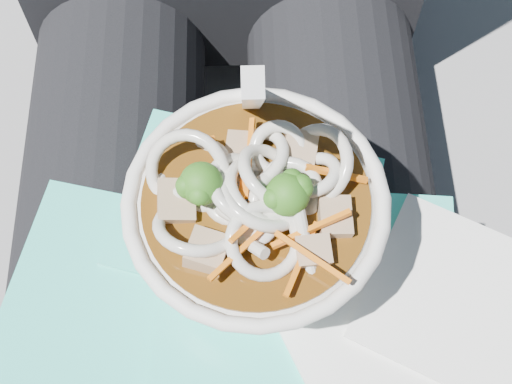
{
  "coord_description": "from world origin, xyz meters",
  "views": [
    {
      "loc": [
        0.02,
        -0.17,
        1.05
      ],
      "look_at": [
        0.02,
        -0.01,
        0.71
      ],
      "focal_mm": 50.0,
      "sensor_mm": 36.0,
      "label": 1
    }
  ],
  "objects_px": {
    "stone_ledge": "(236,247)",
    "udon_bowl": "(255,220)",
    "plastic_bag": "(256,298)",
    "person_body": "(227,166)",
    "lap": "(229,287)"
  },
  "relations": [
    {
      "from": "stone_ledge",
      "to": "udon_bowl",
      "type": "height_order",
      "value": "udon_bowl"
    },
    {
      "from": "plastic_bag",
      "to": "udon_bowl",
      "type": "distance_m",
      "value": 0.07
    },
    {
      "from": "plastic_bag",
      "to": "udon_bowl",
      "type": "height_order",
      "value": "udon_bowl"
    },
    {
      "from": "person_body",
      "to": "plastic_bag",
      "type": "bearing_deg",
      "value": -81.23
    },
    {
      "from": "stone_ledge",
      "to": "lap",
      "type": "bearing_deg",
      "value": -90.0
    },
    {
      "from": "stone_ledge",
      "to": "person_body",
      "type": "bearing_deg",
      "value": -90.0
    },
    {
      "from": "stone_ledge",
      "to": "plastic_bag",
      "type": "relative_size",
      "value": 3.02
    },
    {
      "from": "plastic_bag",
      "to": "udon_bowl",
      "type": "xyz_separation_m",
      "value": [
        0.0,
        0.03,
        0.06
      ]
    },
    {
      "from": "person_body",
      "to": "udon_bowl",
      "type": "relative_size",
      "value": 5.03
    },
    {
      "from": "plastic_bag",
      "to": "lap",
      "type": "bearing_deg",
      "value": 119.09
    },
    {
      "from": "stone_ledge",
      "to": "lap",
      "type": "distance_m",
      "value": 0.34
    },
    {
      "from": "person_body",
      "to": "udon_bowl",
      "type": "xyz_separation_m",
      "value": [
        0.02,
        -0.1,
        0.12
      ]
    },
    {
      "from": "lap",
      "to": "udon_bowl",
      "type": "height_order",
      "value": "udon_bowl"
    },
    {
      "from": "person_body",
      "to": "udon_bowl",
      "type": "distance_m",
      "value": 0.15
    },
    {
      "from": "plastic_bag",
      "to": "udon_bowl",
      "type": "relative_size",
      "value": 1.67
    }
  ]
}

